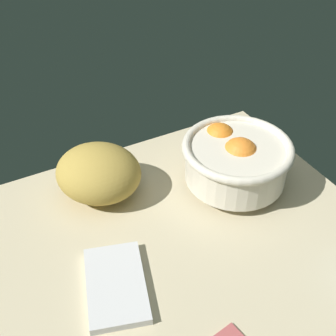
% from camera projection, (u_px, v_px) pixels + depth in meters
% --- Properties ---
extents(ground_plane, '(0.68, 0.66, 0.03)m').
position_uv_depth(ground_plane, '(199.00, 268.00, 0.72)').
color(ground_plane, '#C7B893').
extents(fruit_bowl, '(0.20, 0.20, 0.10)m').
position_uv_depth(fruit_bowl, '(235.00, 159.00, 0.83)').
color(fruit_bowl, silver).
rests_on(fruit_bowl, ground).
extents(bread_loaf, '(0.21, 0.21, 0.10)m').
position_uv_depth(bread_loaf, '(99.00, 173.00, 0.81)').
color(bread_loaf, '#B49440').
rests_on(bread_loaf, ground).
extents(napkin_spare, '(0.17, 0.13, 0.01)m').
position_uv_depth(napkin_spare, '(116.00, 285.00, 0.67)').
color(napkin_spare, silver).
rests_on(napkin_spare, ground).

